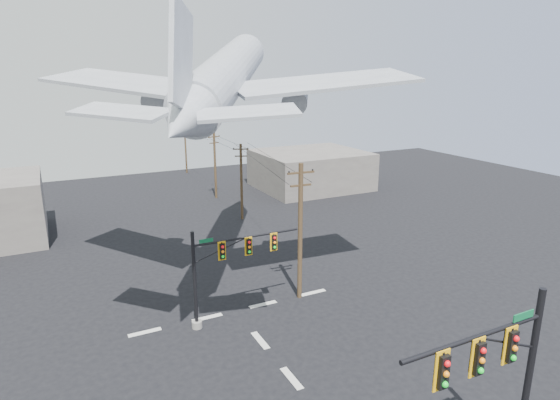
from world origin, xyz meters
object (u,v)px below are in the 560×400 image
signal_mast_near (502,382)px  utility_pole_b (241,180)px  utility_pole_c (215,164)px  signal_mast_far (223,269)px  utility_pole_d (186,148)px  utility_pole_a (300,230)px  airliner (227,75)px

signal_mast_near → utility_pole_b: bearing=83.6°
signal_mast_near → utility_pole_c: size_ratio=0.93×
signal_mast_far → utility_pole_d: (10.43, 46.15, 0.39)m
signal_mast_near → utility_pole_b: size_ratio=0.95×
signal_mast_near → utility_pole_d: 62.36m
signal_mast_far → utility_pole_c: size_ratio=0.88×
signal_mast_near → utility_pole_a: bearing=87.6°
utility_pole_c → utility_pole_a: bearing=-113.2°
utility_pole_a → signal_mast_near: bearing=-88.7°
utility_pole_b → utility_pole_c: utility_pole_c is taller
signal_mast_far → utility_pole_b: utility_pole_b is taller
airliner → utility_pole_d: bearing=20.0°
signal_mast_far → utility_pole_b: bearing=65.0°
signal_mast_near → utility_pole_d: bearing=85.2°
utility_pole_d → airliner: airliner is taller
signal_mast_near → signal_mast_far: (-5.21, 16.00, -0.73)m
utility_pole_b → utility_pole_c: 9.73m
utility_pole_c → airliner: bearing=-122.2°
signal_mast_near → utility_pole_b: utility_pole_b is taller
signal_mast_near → airliner: (-2.81, 20.84, 10.88)m
utility_pole_c → utility_pole_b: bearing=-108.2°
signal_mast_near → airliner: bearing=97.7°
utility_pole_a → utility_pole_d: (4.52, 45.35, -1.04)m
signal_mast_far → utility_pole_c: (9.57, 29.41, 0.72)m
utility_pole_a → utility_pole_b: size_ratio=1.18×
utility_pole_b → utility_pole_d: utility_pole_b is taller
utility_pole_a → utility_pole_d: size_ratio=1.26×
utility_pole_b → airliner: size_ratio=0.33×
utility_pole_d → signal_mast_near: bearing=-90.1°
signal_mast_far → utility_pole_c: 30.94m
signal_mast_far → airliner: bearing=63.7°
utility_pole_a → airliner: airliner is taller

